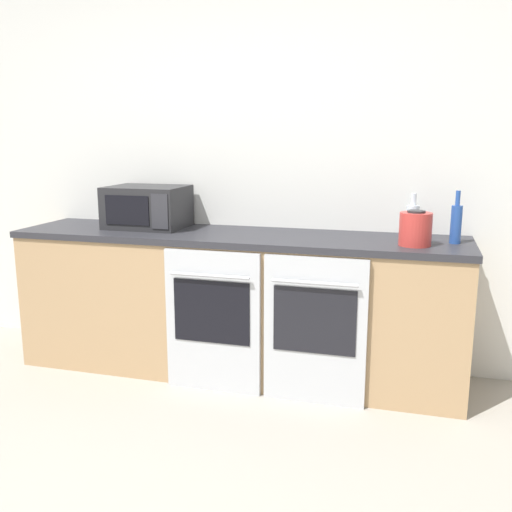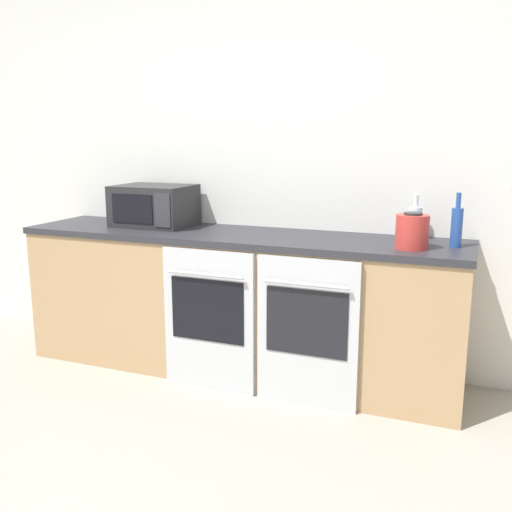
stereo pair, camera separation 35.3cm
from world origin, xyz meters
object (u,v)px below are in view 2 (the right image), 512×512
(oven_left, at_px, (209,320))
(kettle, at_px, (412,231))
(oven_right, at_px, (307,332))
(bottle_clear, at_px, (415,222))
(microwave, at_px, (154,206))
(bottle_blue, at_px, (457,226))

(oven_left, xyz_separation_m, kettle, (1.12, 0.22, 0.56))
(oven_right, relative_size, bottle_clear, 3.29)
(kettle, bearing_deg, oven_right, -157.13)
(oven_right, relative_size, microwave, 1.71)
(bottle_clear, xyz_separation_m, kettle, (0.02, -0.31, -0.01))
(bottle_blue, xyz_separation_m, bottle_clear, (-0.24, 0.18, -0.01))
(oven_right, relative_size, kettle, 4.37)
(microwave, bearing_deg, oven_left, -34.08)
(microwave, bearing_deg, bottle_clear, 4.12)
(bottle_clear, bearing_deg, bottle_blue, -36.57)
(oven_right, bearing_deg, bottle_clear, 46.77)
(oven_left, relative_size, microwave, 1.71)
(oven_left, bearing_deg, oven_right, 0.00)
(kettle, bearing_deg, microwave, 173.82)
(microwave, xyz_separation_m, kettle, (1.71, -0.18, -0.04))
(oven_right, xyz_separation_m, microwave, (-1.20, 0.40, 0.61))
(oven_left, distance_m, bottle_blue, 1.50)
(bottle_clear, bearing_deg, oven_left, -154.55)
(oven_right, height_order, microwave, microwave)
(oven_left, height_order, kettle, kettle)
(oven_left, distance_m, kettle, 1.27)
(bottle_blue, distance_m, bottle_clear, 0.30)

